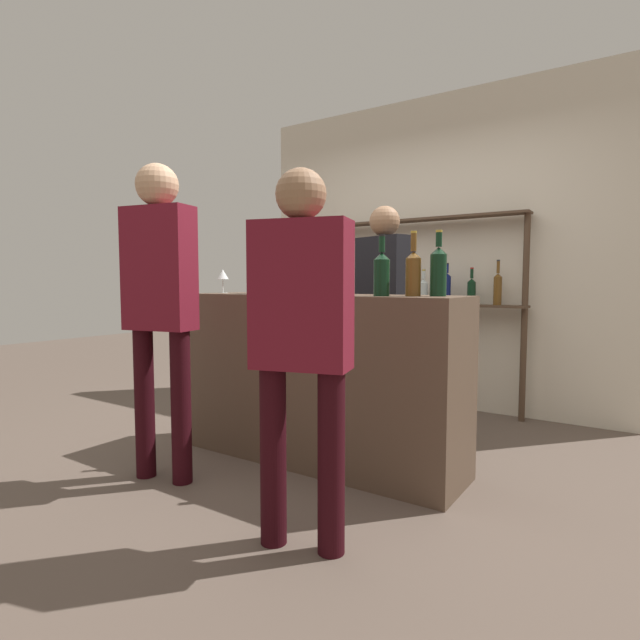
{
  "coord_description": "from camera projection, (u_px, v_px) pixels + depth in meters",
  "views": [
    {
      "loc": [
        1.72,
        -2.57,
        1.14
      ],
      "look_at": [
        0.0,
        0.0,
        0.9
      ],
      "focal_mm": 28.0,
      "sensor_mm": 36.0,
      "label": 1
    }
  ],
  "objects": [
    {
      "name": "counter_bottle_2",
      "position": [
        438.0,
        270.0,
        2.71
      ],
      "size": [
        0.09,
        0.09,
        0.36
      ],
      "color": "black",
      "rests_on": "bar_counter"
    },
    {
      "name": "counter_bottle_3",
      "position": [
        382.0,
        273.0,
        2.74
      ],
      "size": [
        0.09,
        0.09,
        0.34
      ],
      "color": "black",
      "rests_on": "bar_counter"
    },
    {
      "name": "customer_left",
      "position": [
        160.0,
        292.0,
        2.8
      ],
      "size": [
        0.43,
        0.26,
        1.79
      ],
      "rotation": [
        0.0,
        0.0,
        1.78
      ],
      "color": "black",
      "rests_on": "ground_plane"
    },
    {
      "name": "wine_glass",
      "position": [
        223.0,
        275.0,
        3.5
      ],
      "size": [
        0.08,
        0.08,
        0.17
      ],
      "color": "silver",
      "rests_on": "bar_counter"
    },
    {
      "name": "server_behind_counter",
      "position": [
        384.0,
        301.0,
        3.67
      ],
      "size": [
        0.47,
        0.32,
        1.69
      ],
      "rotation": [
        0.0,
        0.0,
        -1.91
      ],
      "color": "black",
      "rests_on": "ground_plane"
    },
    {
      "name": "counter_bottle_4",
      "position": [
        310.0,
        271.0,
        3.1
      ],
      "size": [
        0.08,
        0.08,
        0.37
      ],
      "color": "black",
      "rests_on": "bar_counter"
    },
    {
      "name": "ice_bucket",
      "position": [
        267.0,
        277.0,
        3.42
      ],
      "size": [
        0.19,
        0.19,
        0.23
      ],
      "color": "#B2B2B7",
      "rests_on": "bar_counter"
    },
    {
      "name": "customer_right",
      "position": [
        301.0,
        329.0,
        2.07
      ],
      "size": [
        0.44,
        0.28,
        1.6
      ],
      "rotation": [
        0.0,
        0.0,
        1.85
      ],
      "color": "black",
      "rests_on": "ground_plane"
    },
    {
      "name": "back_wall",
      "position": [
        431.0,
        253.0,
        4.6
      ],
      "size": [
        3.42,
        0.12,
        2.8
      ],
      "primitive_type": "cube",
      "color": "beige",
      "rests_on": "ground_plane"
    },
    {
      "name": "counter_bottle_1",
      "position": [
        413.0,
        272.0,
        2.72
      ],
      "size": [
        0.08,
        0.08,
        0.35
      ],
      "color": "brown",
      "rests_on": "bar_counter"
    },
    {
      "name": "cork_jar",
      "position": [
        317.0,
        285.0,
        2.99
      ],
      "size": [
        0.12,
        0.12,
        0.12
      ],
      "color": "silver",
      "rests_on": "bar_counter"
    },
    {
      "name": "counter_bottle_0",
      "position": [
        261.0,
        275.0,
        3.18
      ],
      "size": [
        0.07,
        0.07,
        0.33
      ],
      "color": "black",
      "rests_on": "bar_counter"
    },
    {
      "name": "back_shelf",
      "position": [
        423.0,
        285.0,
        4.47
      ],
      "size": [
        1.78,
        0.18,
        1.7
      ],
      "color": "#4C3828",
      "rests_on": "ground_plane"
    },
    {
      "name": "bar_counter",
      "position": [
        320.0,
        379.0,
        3.13
      ],
      "size": [
        1.82,
        0.51,
        1.06
      ],
      "primitive_type": "cube",
      "color": "brown",
      "rests_on": "ground_plane"
    },
    {
      "name": "counter_bottle_5",
      "position": [
        339.0,
        272.0,
        3.11
      ],
      "size": [
        0.09,
        0.09,
        0.37
      ],
      "color": "black",
      "rests_on": "bar_counter"
    },
    {
      "name": "ground_plane",
      "position": [
        320.0,
        461.0,
        3.17
      ],
      "size": [
        16.0,
        16.0,
        0.0
      ],
      "primitive_type": "plane",
      "color": "brown"
    }
  ]
}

